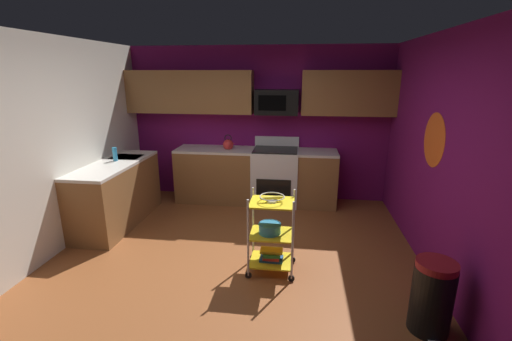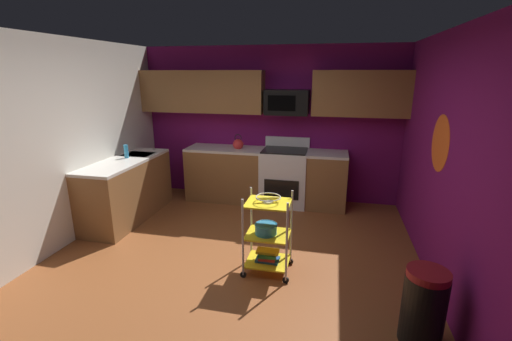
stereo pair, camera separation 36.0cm
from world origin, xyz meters
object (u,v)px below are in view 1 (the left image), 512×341
at_px(dish_soap_bottle, 115,154).
at_px(trash_can, 432,297).
at_px(mixing_bowl_large, 270,228).
at_px(microwave, 277,102).
at_px(kettle, 228,144).
at_px(book_stack, 271,255).
at_px(oven_range, 275,176).
at_px(fruit_bowl, 272,198).
at_px(rolling_cart, 272,234).

xyz_separation_m(dish_soap_bottle, trash_can, (3.83, -1.88, -0.69)).
height_order(mixing_bowl_large, trash_can, trash_can).
height_order(microwave, kettle, microwave).
bearing_deg(microwave, kettle, -172.27).
distance_m(dish_soap_bottle, trash_can, 4.33).
distance_m(mixing_bowl_large, book_stack, 0.33).
distance_m(oven_range, mixing_bowl_large, 2.14).
xyz_separation_m(oven_range, fruit_bowl, (0.13, -2.14, 0.40)).
bearing_deg(rolling_cart, oven_range, 93.41).
bearing_deg(trash_can, rolling_cart, 152.18).
bearing_deg(fruit_bowl, rolling_cart, -7.13).
height_order(book_stack, trash_can, trash_can).
height_order(rolling_cart, book_stack, rolling_cart).
bearing_deg(book_stack, microwave, 93.27).
distance_m(oven_range, fruit_bowl, 2.18).
height_order(oven_range, dish_soap_bottle, dish_soap_bottle).
height_order(fruit_bowl, book_stack, fruit_bowl).
xyz_separation_m(book_stack, kettle, (-0.93, 2.14, 0.80)).
relative_size(book_stack, dish_soap_bottle, 1.31).
height_order(book_stack, dish_soap_bottle, dish_soap_bottle).
relative_size(fruit_bowl, trash_can, 0.41).
xyz_separation_m(fruit_bowl, book_stack, (0.00, -0.00, -0.68)).
xyz_separation_m(fruit_bowl, kettle, (-0.93, 2.14, 0.12)).
bearing_deg(dish_soap_bottle, kettle, 34.68).
height_order(book_stack, kettle, kettle).
bearing_deg(mixing_bowl_large, oven_range, 92.82).
bearing_deg(book_stack, trash_can, -27.82).
distance_m(oven_range, dish_soap_bottle, 2.55).
height_order(kettle, trash_can, kettle).
height_order(rolling_cart, mixing_bowl_large, rolling_cart).
bearing_deg(rolling_cart, dish_soap_bottle, 154.93).
distance_m(microwave, kettle, 1.07).
distance_m(rolling_cart, trash_can, 1.63).
xyz_separation_m(mixing_bowl_large, dish_soap_bottle, (-2.37, 1.12, 0.50)).
relative_size(oven_range, fruit_bowl, 4.04).
distance_m(mixing_bowl_large, kettle, 2.37).
height_order(microwave, mixing_bowl_large, microwave).
relative_size(rolling_cart, kettle, 3.47).
height_order(microwave, trash_can, microwave).
bearing_deg(book_stack, dish_soap_bottle, 154.93).
xyz_separation_m(mixing_bowl_large, book_stack, (0.02, 0.00, -0.33)).
bearing_deg(dish_soap_bottle, trash_can, -26.12).
bearing_deg(kettle, trash_can, -50.75).
bearing_deg(microwave, oven_range, -89.74).
relative_size(microwave, dish_soap_bottle, 3.50).
bearing_deg(book_stack, oven_range, 93.41).
relative_size(oven_range, mixing_bowl_large, 4.37).
xyz_separation_m(rolling_cart, dish_soap_bottle, (-2.40, 1.12, 0.57)).
relative_size(dish_soap_bottle, trash_can, 0.30).
bearing_deg(book_stack, rolling_cart, 0.00).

